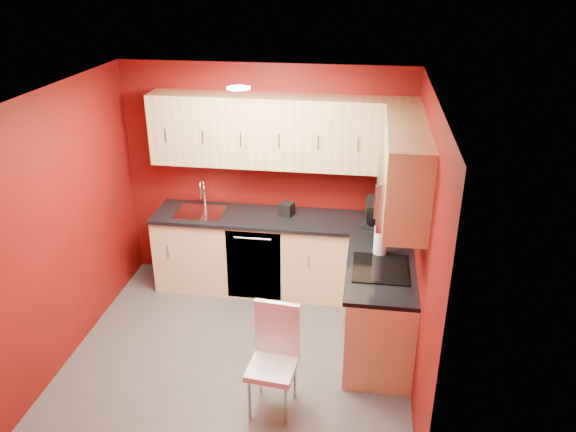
% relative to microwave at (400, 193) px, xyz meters
% --- Properties ---
extents(floor, '(3.20, 3.20, 0.00)m').
position_rel_microwave_xyz_m(floor, '(-1.39, -0.20, -1.66)').
color(floor, '#4A4745').
rests_on(floor, ground).
extents(ceiling, '(3.20, 3.20, 0.00)m').
position_rel_microwave_xyz_m(ceiling, '(-1.39, -0.20, 0.84)').
color(ceiling, white).
rests_on(ceiling, wall_back).
extents(wall_back, '(3.20, 0.00, 3.20)m').
position_rel_microwave_xyz_m(wall_back, '(-1.39, 1.30, -0.41)').
color(wall_back, '#6C0B0A').
rests_on(wall_back, floor).
extents(wall_front, '(3.20, 0.00, 3.20)m').
position_rel_microwave_xyz_m(wall_front, '(-1.39, -1.70, -0.41)').
color(wall_front, '#6C0B0A').
rests_on(wall_front, floor).
extents(wall_left, '(0.00, 3.00, 3.00)m').
position_rel_microwave_xyz_m(wall_left, '(-2.99, -0.20, -0.41)').
color(wall_left, '#6C0B0A').
rests_on(wall_left, floor).
extents(wall_right, '(0.00, 3.00, 3.00)m').
position_rel_microwave_xyz_m(wall_right, '(0.21, -0.20, -0.41)').
color(wall_right, '#6C0B0A').
rests_on(wall_right, floor).
extents(base_cabinets_back, '(2.80, 0.60, 0.87)m').
position_rel_microwave_xyz_m(base_cabinets_back, '(-1.19, 1.00, -1.22)').
color(base_cabinets_back, '#EACD85').
rests_on(base_cabinets_back, floor).
extents(base_cabinets_right, '(0.60, 1.30, 0.87)m').
position_rel_microwave_xyz_m(base_cabinets_right, '(-0.09, 0.05, -1.22)').
color(base_cabinets_right, '#EACD85').
rests_on(base_cabinets_right, floor).
extents(countertop_back, '(2.80, 0.63, 0.04)m').
position_rel_microwave_xyz_m(countertop_back, '(-1.19, 0.99, -0.77)').
color(countertop_back, black).
rests_on(countertop_back, base_cabinets_back).
extents(countertop_right, '(0.63, 1.27, 0.04)m').
position_rel_microwave_xyz_m(countertop_right, '(-0.11, 0.04, -0.77)').
color(countertop_right, black).
rests_on(countertop_right, base_cabinets_right).
extents(upper_cabinets_back, '(2.80, 0.35, 0.75)m').
position_rel_microwave_xyz_m(upper_cabinets_back, '(-1.19, 1.13, 0.17)').
color(upper_cabinets_back, tan).
rests_on(upper_cabinets_back, wall_back).
extents(upper_cabinets_right, '(0.35, 1.55, 0.75)m').
position_rel_microwave_xyz_m(upper_cabinets_right, '(0.03, 0.24, 0.23)').
color(upper_cabinets_right, tan).
rests_on(upper_cabinets_right, wall_right).
extents(microwave, '(0.42, 0.76, 0.42)m').
position_rel_microwave_xyz_m(microwave, '(0.00, 0.00, 0.00)').
color(microwave, silver).
rests_on(microwave, upper_cabinets_right).
extents(cooktop, '(0.50, 0.55, 0.01)m').
position_rel_microwave_xyz_m(cooktop, '(-0.11, 0.00, -0.74)').
color(cooktop, black).
rests_on(cooktop, countertop_right).
extents(sink, '(0.52, 0.42, 0.35)m').
position_rel_microwave_xyz_m(sink, '(-2.09, 1.00, -0.72)').
color(sink, silver).
rests_on(sink, countertop_back).
extents(dishwasher_front, '(0.60, 0.02, 0.82)m').
position_rel_microwave_xyz_m(dishwasher_front, '(-1.44, 0.71, -1.22)').
color(dishwasher_front, black).
rests_on(dishwasher_front, base_cabinets_back).
extents(downlight, '(0.20, 0.20, 0.01)m').
position_rel_microwave_xyz_m(downlight, '(-1.39, 0.10, 0.82)').
color(downlight, white).
rests_on(downlight, ceiling).
extents(coffee_maker, '(0.26, 0.30, 0.31)m').
position_rel_microwave_xyz_m(coffee_maker, '(-0.20, 0.90, -0.59)').
color(coffee_maker, black).
rests_on(coffee_maker, countertop_back).
extents(napkin_holder, '(0.17, 0.17, 0.14)m').
position_rel_microwave_xyz_m(napkin_holder, '(-1.13, 1.05, -0.68)').
color(napkin_holder, black).
rests_on(napkin_holder, countertop_back).
extents(paper_towel, '(0.21, 0.21, 0.29)m').
position_rel_microwave_xyz_m(paper_towel, '(-0.12, 0.29, -0.60)').
color(paper_towel, silver).
rests_on(paper_towel, countertop_right).
extents(dining_chair, '(0.42, 0.43, 0.94)m').
position_rel_microwave_xyz_m(dining_chair, '(-0.96, -0.89, -1.19)').
color(dining_chair, white).
rests_on(dining_chair, floor).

